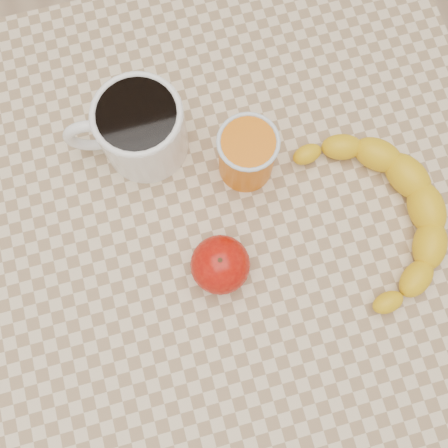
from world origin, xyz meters
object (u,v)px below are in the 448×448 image
object	(u,v)px
table	(224,241)
orange_juice_glass	(247,154)
apple	(220,265)
coffee_mug	(139,128)
banana	(380,215)

from	to	relation	value
table	orange_juice_glass	world-z (taller)	orange_juice_glass
orange_juice_glass	apple	xyz separation A→B (m)	(-0.07, -0.13, -0.01)
coffee_mug	apple	xyz separation A→B (m)	(0.05, -0.20, -0.02)
coffee_mug	apple	world-z (taller)	coffee_mug
table	coffee_mug	xyz separation A→B (m)	(-0.07, 0.14, 0.14)
table	apple	distance (m)	0.13
table	coffee_mug	distance (m)	0.21
coffee_mug	table	bearing A→B (deg)	-62.74
orange_juice_glass	banana	distance (m)	0.19
orange_juice_glass	banana	world-z (taller)	orange_juice_glass
table	apple	world-z (taller)	apple
apple	coffee_mug	bearing A→B (deg)	105.60
table	banana	xyz separation A→B (m)	(0.20, -0.04, 0.11)
orange_juice_glass	apple	bearing A→B (deg)	-119.02
table	orange_juice_glass	distance (m)	0.16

